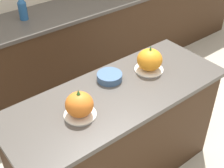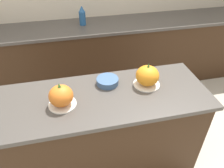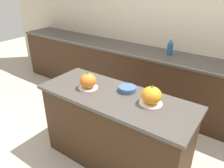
# 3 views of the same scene
# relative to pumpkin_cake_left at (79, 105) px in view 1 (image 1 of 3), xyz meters

# --- Properties ---
(kitchen_island) EXTENTS (1.65, 0.64, 0.88)m
(kitchen_island) POSITION_rel_pumpkin_cake_left_xyz_m (0.33, 0.03, -0.52)
(kitchen_island) COLOR #382314
(kitchen_island) RESTS_ON ground_plane
(back_counter) EXTENTS (6.00, 0.60, 0.92)m
(back_counter) POSITION_rel_pumpkin_cake_left_xyz_m (0.33, 1.40, -0.50)
(back_counter) COLOR #382314
(back_counter) RESTS_ON ground_plane
(pumpkin_cake_left) EXTENTS (0.21, 0.21, 0.20)m
(pumpkin_cake_left) POSITION_rel_pumpkin_cake_left_xyz_m (0.00, 0.00, 0.00)
(pumpkin_cake_left) COLOR silver
(pumpkin_cake_left) RESTS_ON kitchen_island
(pumpkin_cake_right) EXTENTS (0.22, 0.22, 0.21)m
(pumpkin_cake_right) POSITION_rel_pumpkin_cake_left_xyz_m (0.69, 0.10, 0.00)
(pumpkin_cake_right) COLOR silver
(pumpkin_cake_right) RESTS_ON kitchen_island
(bottle_tall) EXTENTS (0.08, 0.08, 0.24)m
(bottle_tall) POSITION_rel_pumpkin_cake_left_xyz_m (0.32, 1.44, 0.07)
(bottle_tall) COLOR #235184
(bottle_tall) RESTS_ON back_counter
(mixing_bowl) EXTENTS (0.18, 0.18, 0.05)m
(mixing_bowl) POSITION_rel_pumpkin_cake_left_xyz_m (0.38, 0.18, -0.06)
(mixing_bowl) COLOR #3D5B84
(mixing_bowl) RESTS_ON kitchen_island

